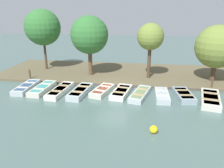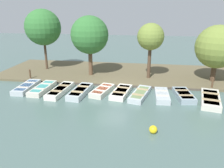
% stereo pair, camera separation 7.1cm
% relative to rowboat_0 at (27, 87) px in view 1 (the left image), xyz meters
% --- Properties ---
extents(ground_plane, '(80.00, 80.00, 0.00)m').
position_rel_rowboat_0_xyz_m(ground_plane, '(-0.75, 6.99, -0.20)').
color(ground_plane, '#4C6660').
extents(shore_bank, '(8.00, 24.00, 0.20)m').
position_rel_rowboat_0_xyz_m(shore_bank, '(-5.75, 6.99, -0.10)').
color(shore_bank, brown).
rests_on(shore_bank, ground_plane).
extents(dock_walkway, '(1.02, 16.45, 0.19)m').
position_rel_rowboat_0_xyz_m(dock_walkway, '(-2.24, 6.99, -0.11)').
color(dock_walkway, '#51473D').
rests_on(dock_walkway, ground_plane).
extents(rowboat_0, '(3.25, 1.15, 0.41)m').
position_rel_rowboat_0_xyz_m(rowboat_0, '(0.00, 0.00, 0.00)').
color(rowboat_0, '#B2BCC1').
rests_on(rowboat_0, ground_plane).
extents(rowboat_1, '(3.29, 1.15, 0.39)m').
position_rel_rowboat_0_xyz_m(rowboat_1, '(0.06, 1.43, -0.01)').
color(rowboat_1, beige).
rests_on(rowboat_1, ground_plane).
extents(rowboat_2, '(3.55, 1.24, 0.41)m').
position_rel_rowboat_0_xyz_m(rowboat_2, '(0.33, 3.04, 0.00)').
color(rowboat_2, silver).
rests_on(rowboat_2, ground_plane).
extents(rowboat_3, '(3.36, 1.33, 0.44)m').
position_rel_rowboat_0_xyz_m(rowboat_3, '(0.37, 4.70, 0.02)').
color(rowboat_3, '#B2BCC1').
rests_on(rowboat_3, ground_plane).
extents(rowboat_4, '(2.89, 1.66, 0.41)m').
position_rel_rowboat_0_xyz_m(rowboat_4, '(-0.12, 6.35, 0.00)').
color(rowboat_4, beige).
rests_on(rowboat_4, ground_plane).
extents(rowboat_5, '(3.10, 1.56, 0.39)m').
position_rel_rowboat_0_xyz_m(rowboat_5, '(-0.07, 7.86, -0.01)').
color(rowboat_5, silver).
rests_on(rowboat_5, ground_plane).
extents(rowboat_6, '(3.39, 1.74, 0.39)m').
position_rel_rowboat_0_xyz_m(rowboat_6, '(0.14, 9.33, -0.01)').
color(rowboat_6, '#B2BCC1').
rests_on(rowboat_6, ground_plane).
extents(rowboat_7, '(2.72, 1.02, 0.42)m').
position_rel_rowboat_0_xyz_m(rowboat_7, '(0.22, 10.94, 0.01)').
color(rowboat_7, '#B2BCC1').
rests_on(rowboat_7, ground_plane).
extents(rowboat_8, '(2.84, 1.47, 0.43)m').
position_rel_rowboat_0_xyz_m(rowboat_8, '(-0.06, 12.55, 0.01)').
color(rowboat_8, '#8C9EA8').
rests_on(rowboat_8, ground_plane).
extents(rowboat_9, '(3.72, 1.97, 0.42)m').
position_rel_rowboat_0_xyz_m(rowboat_9, '(0.41, 14.32, 0.01)').
color(rowboat_9, beige).
rests_on(rowboat_9, ground_plane).
extents(mooring_post_near, '(0.15, 0.15, 1.10)m').
position_rel_rowboat_0_xyz_m(mooring_post_near, '(-2.23, -0.85, 0.35)').
color(mooring_post_near, brown).
rests_on(mooring_post_near, ground_plane).
extents(mooring_post_far, '(0.15, 0.15, 1.10)m').
position_rel_rowboat_0_xyz_m(mooring_post_far, '(-2.23, 15.11, 0.35)').
color(mooring_post_far, brown).
rests_on(mooring_post_far, ground_plane).
extents(buoy, '(0.44, 0.44, 0.44)m').
position_rel_rowboat_0_xyz_m(buoy, '(5.27, 10.17, 0.02)').
color(buoy, yellow).
rests_on(buoy, ground_plane).
extents(park_tree_far_left, '(3.62, 3.62, 6.35)m').
position_rel_rowboat_0_xyz_m(park_tree_far_left, '(-5.77, -0.83, 4.32)').
color(park_tree_far_left, '#4C3828').
rests_on(park_tree_far_left, ground_plane).
extents(park_tree_left, '(3.51, 3.51, 5.78)m').
position_rel_rowboat_0_xyz_m(park_tree_left, '(-4.32, 4.38, 3.80)').
color(park_tree_left, brown).
rests_on(park_tree_left, ground_plane).
extents(park_tree_center, '(2.38, 2.38, 5.18)m').
position_rel_rowboat_0_xyz_m(park_tree_center, '(-4.19, 9.96, 3.73)').
color(park_tree_center, '#4C3828').
rests_on(park_tree_center, ground_plane).
extents(park_tree_right, '(3.68, 3.68, 5.09)m').
position_rel_rowboat_0_xyz_m(park_tree_right, '(-4.05, 15.61, 3.04)').
color(park_tree_right, '#4C3828').
rests_on(park_tree_right, ground_plane).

